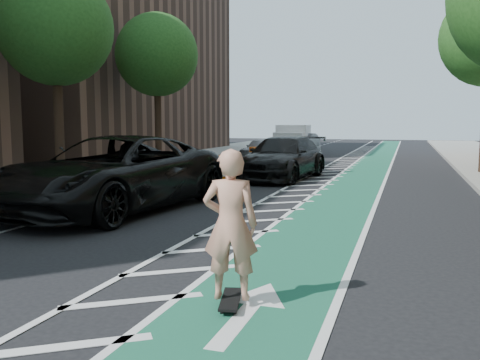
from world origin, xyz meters
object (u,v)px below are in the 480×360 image
at_px(suv_near, 115,173).
at_px(suv_far, 283,158).
at_px(barrel_a, 181,176).
at_px(skateboarder, 230,224).

xyz_separation_m(suv_near, suv_far, (2.40, 8.64, -0.12)).
bearing_deg(suv_far, suv_near, -99.26).
height_order(suv_far, barrel_a, suv_far).
relative_size(suv_near, barrel_a, 7.69).
xyz_separation_m(suv_near, barrel_a, (-0.19, 4.48, -0.54)).
xyz_separation_m(skateboarder, suv_far, (-2.75, 14.25, -0.19)).
height_order(skateboarder, suv_near, skateboarder).
height_order(skateboarder, suv_far, skateboarder).
height_order(skateboarder, barrel_a, skateboarder).
distance_m(suv_near, barrel_a, 4.52).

